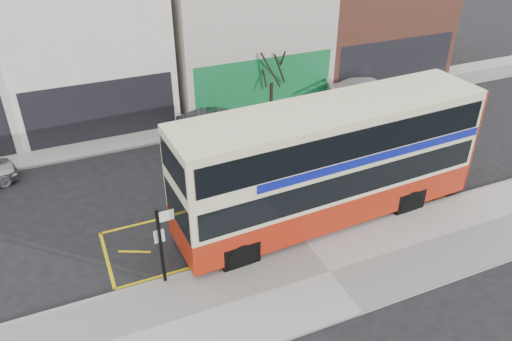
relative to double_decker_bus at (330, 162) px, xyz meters
name	(u,v)px	position (x,y,z in m)	size (l,w,h in m)	color
ground	(299,236)	(-1.60, -0.72, -2.56)	(120.00, 120.00, 0.00)	black
pavement	(329,273)	(-1.60, -3.02, -2.49)	(40.00, 4.00, 0.15)	#A5A19D
kerb	(303,241)	(-1.60, -1.10, -2.49)	(40.00, 0.15, 0.15)	gray
far_pavement	(208,121)	(-1.60, 10.28, -2.49)	(50.00, 3.00, 0.15)	#A5A19D
road_markings	(281,214)	(-1.60, 0.88, -2.56)	(14.00, 3.40, 0.01)	#DABA0B
terrace_left	(79,18)	(-7.10, 14.27, 2.76)	(8.00, 8.01, 11.80)	white
terrace_green_shop	(238,7)	(1.90, 14.27, 2.51)	(9.00, 8.01, 11.30)	beige
terrace_right	(365,2)	(10.90, 14.26, 2.01)	(9.00, 8.01, 10.30)	brown
double_decker_bus	(330,162)	(0.00, 0.00, 0.00)	(12.32, 3.37, 4.88)	beige
bus_stop_post	(162,239)	(-6.90, -1.16, -0.65)	(0.73, 0.13, 2.92)	black
car_grey	(220,126)	(-1.64, 8.00, -1.81)	(1.60, 4.59, 1.51)	#3B3E42
car_white	(371,92)	(8.08, 8.76, -1.80)	(2.15, 5.28, 1.53)	white
street_tree_right	(272,58)	(2.30, 10.31, 0.58)	(2.14, 2.14, 4.62)	black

